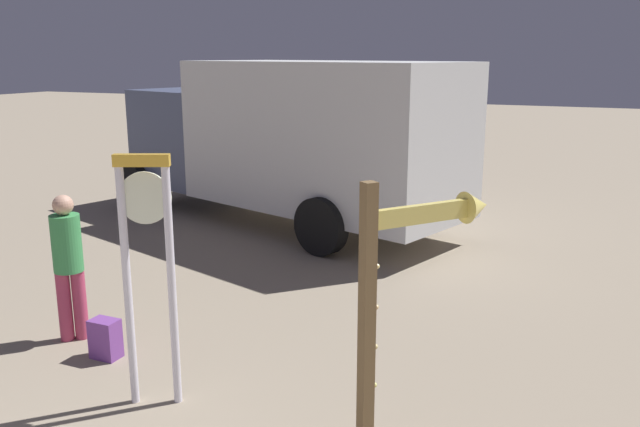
{
  "coord_description": "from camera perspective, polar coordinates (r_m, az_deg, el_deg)",
  "views": [
    {
      "loc": [
        2.63,
        -1.26,
        2.98
      ],
      "look_at": [
        -0.32,
        5.47,
        1.2
      ],
      "focal_mm": 36.88,
      "sensor_mm": 36.0,
      "label": 1
    }
  ],
  "objects": [
    {
      "name": "person_near_clock",
      "position": [
        7.38,
        -21.01,
        -3.81
      ],
      "size": [
        0.3,
        0.3,
        1.59
      ],
      "color": "#B43B5C",
      "rests_on": "ground_plane"
    },
    {
      "name": "box_truck_near",
      "position": [
        11.63,
        -2.55,
        6.67
      ],
      "size": [
        7.31,
        4.28,
        2.88
      ],
      "color": "silver",
      "rests_on": "ground_plane"
    },
    {
      "name": "backpack",
      "position": [
        7.06,
        -18.09,
        -10.3
      ],
      "size": [
        0.28,
        0.24,
        0.4
      ],
      "color": "#794096",
      "rests_on": "ground_plane"
    },
    {
      "name": "arrow_sign",
      "position": [
        5.01,
        8.09,
        -4.43
      ],
      "size": [
        0.85,
        1.02,
        2.12
      ],
      "color": "brown",
      "rests_on": "ground_plane"
    },
    {
      "name": "standing_clock",
      "position": [
        5.69,
        -14.72,
        -3.35
      ],
      "size": [
        0.45,
        0.27,
        2.2
      ],
      "color": "silver",
      "rests_on": "ground_plane"
    }
  ]
}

